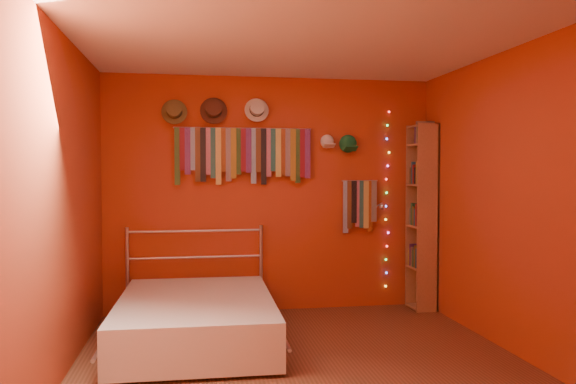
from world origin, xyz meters
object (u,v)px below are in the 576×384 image
tie_rack (244,152)px  bookshelf (425,215)px  reading_lamp (381,207)px  bed (196,319)px

tie_rack → bookshelf: bookshelf is taller
tie_rack → reading_lamp: size_ratio=5.28×
bookshelf → bed: bookshelf is taller
reading_lamp → bed: bearing=-156.4°
bookshelf → tie_rack: bearing=175.5°
tie_rack → reading_lamp: (1.46, -0.15, -0.58)m
tie_rack → bed: 1.86m
reading_lamp → bed: size_ratio=0.14×
tie_rack → bed: (-0.51, -1.01, -1.48)m
reading_lamp → tie_rack: bearing=174.2°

